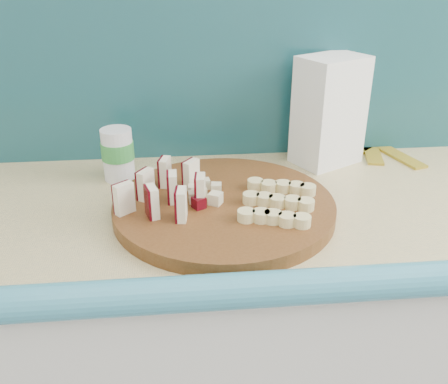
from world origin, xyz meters
TOP-DOWN VIEW (x-y plane):
  - kitchen_counter at (0.10, 1.50)m, footprint 2.20×0.63m
  - backsplash at (0.10, 1.79)m, footprint 2.20×0.02m
  - cutting_board at (-0.18, 1.46)m, footprint 0.57×0.57m
  - apple_wedges at (-0.30, 1.46)m, footprint 0.18×0.20m
  - apple_chunks at (-0.21, 1.47)m, footprint 0.07×0.07m
  - banana_slices at (-0.07, 1.43)m, footprint 0.18×0.20m
  - flour_bag at (0.10, 1.71)m, footprint 0.19×0.17m
  - canister at (-0.41, 1.65)m, footprint 0.08×0.08m
  - banana_peel at (0.24, 1.74)m, footprint 0.25×0.22m

SIDE VIEW (x-z plane):
  - kitchen_counter at x=0.10m, z-range 0.00..0.91m
  - banana_peel at x=0.24m, z-range 0.91..0.92m
  - cutting_board at x=-0.18m, z-range 0.91..0.94m
  - banana_slices at x=-0.07m, z-range 0.94..0.96m
  - apple_chunks at x=-0.21m, z-range 0.94..0.96m
  - apple_wedges at x=-0.30m, z-range 0.94..1.00m
  - canister at x=-0.41m, z-range 0.91..1.04m
  - flour_bag at x=0.10m, z-range 0.91..1.18m
  - backsplash at x=0.10m, z-range 0.91..1.41m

